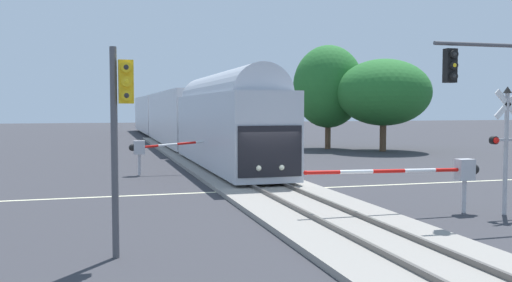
{
  "coord_description": "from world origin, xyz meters",
  "views": [
    {
      "loc": [
        -6.8,
        -22.42,
        3.5
      ],
      "look_at": [
        -0.02,
        1.59,
        2.0
      ],
      "focal_mm": 38.97,
      "sensor_mm": 36.0,
      "label": 1
    }
  ],
  "objects_px": {
    "oak_far_right": "(328,87)",
    "traffic_signal_near_left": "(120,117)",
    "crossing_gate_far": "(150,148)",
    "maple_right_background": "(384,92)",
    "crossing_gate_near": "(445,172)",
    "crossing_signal_mast": "(507,137)",
    "traffic_signal_near_right": "(509,84)",
    "commuter_train": "(174,116)"
  },
  "relations": [
    {
      "from": "crossing_gate_near",
      "to": "crossing_gate_far",
      "type": "bearing_deg",
      "value": 122.13
    },
    {
      "from": "oak_far_right",
      "to": "crossing_signal_mast",
      "type": "bearing_deg",
      "value": -101.78
    },
    {
      "from": "commuter_train",
      "to": "crossing_gate_far",
      "type": "relative_size",
      "value": 11.79
    },
    {
      "from": "oak_far_right",
      "to": "crossing_gate_near",
      "type": "bearing_deg",
      "value": -105.56
    },
    {
      "from": "crossing_gate_far",
      "to": "oak_far_right",
      "type": "bearing_deg",
      "value": 42.06
    },
    {
      "from": "crossing_gate_far",
      "to": "traffic_signal_near_right",
      "type": "distance_m",
      "value": 17.86
    },
    {
      "from": "crossing_signal_mast",
      "to": "traffic_signal_near_left",
      "type": "bearing_deg",
      "value": -171.08
    },
    {
      "from": "traffic_signal_near_right",
      "to": "oak_far_right",
      "type": "distance_m",
      "value": 30.18
    },
    {
      "from": "maple_right_background",
      "to": "traffic_signal_near_right",
      "type": "bearing_deg",
      "value": -110.91
    },
    {
      "from": "traffic_signal_near_left",
      "to": "maple_right_background",
      "type": "distance_m",
      "value": 34.44
    },
    {
      "from": "crossing_gate_near",
      "to": "traffic_signal_near_right",
      "type": "height_order",
      "value": "traffic_signal_near_right"
    },
    {
      "from": "commuter_train",
      "to": "traffic_signal_near_left",
      "type": "distance_m",
      "value": 39.78
    },
    {
      "from": "maple_right_background",
      "to": "crossing_gate_near",
      "type": "bearing_deg",
      "value": -114.37
    },
    {
      "from": "crossing_signal_mast",
      "to": "traffic_signal_near_left",
      "type": "xyz_separation_m",
      "value": [
        -12.26,
        -1.92,
        0.73
      ]
    },
    {
      "from": "crossing_gate_near",
      "to": "crossing_gate_far",
      "type": "relative_size",
      "value": 1.13
    },
    {
      "from": "crossing_signal_mast",
      "to": "crossing_gate_near",
      "type": "bearing_deg",
      "value": 159.94
    },
    {
      "from": "commuter_train",
      "to": "crossing_gate_far",
      "type": "height_order",
      "value": "commuter_train"
    },
    {
      "from": "crossing_gate_near",
      "to": "traffic_signal_near_left",
      "type": "relative_size",
      "value": 1.27
    },
    {
      "from": "traffic_signal_near_left",
      "to": "commuter_train",
      "type": "bearing_deg",
      "value": 80.83
    },
    {
      "from": "crossing_gate_near",
      "to": "traffic_signal_near_right",
      "type": "xyz_separation_m",
      "value": [
        1.16,
        -1.48,
        2.84
      ]
    },
    {
      "from": "crossing_gate_near",
      "to": "crossing_signal_mast",
      "type": "height_order",
      "value": "crossing_signal_mast"
    },
    {
      "from": "traffic_signal_near_left",
      "to": "crossing_gate_far",
      "type": "bearing_deg",
      "value": 82.63
    },
    {
      "from": "crossing_gate_far",
      "to": "traffic_signal_near_left",
      "type": "xyz_separation_m",
      "value": [
        -2.06,
        -15.94,
        1.86
      ]
    },
    {
      "from": "maple_right_background",
      "to": "crossing_gate_far",
      "type": "bearing_deg",
      "value": -150.53
    },
    {
      "from": "crossing_gate_far",
      "to": "oak_far_right",
      "type": "distance_m",
      "value": 22.11
    },
    {
      "from": "traffic_signal_near_left",
      "to": "traffic_signal_near_right",
      "type": "relative_size",
      "value": 0.87
    },
    {
      "from": "crossing_signal_mast",
      "to": "traffic_signal_near_right",
      "type": "bearing_deg",
      "value": -128.85
    },
    {
      "from": "crossing_gate_near",
      "to": "oak_far_right",
      "type": "xyz_separation_m",
      "value": [
        7.78,
        27.94,
        3.87
      ]
    },
    {
      "from": "crossing_gate_far",
      "to": "traffic_signal_near_right",
      "type": "bearing_deg",
      "value": -57.25
    },
    {
      "from": "maple_right_background",
      "to": "commuter_train",
      "type": "bearing_deg",
      "value": 140.72
    },
    {
      "from": "traffic_signal_near_right",
      "to": "oak_far_right",
      "type": "bearing_deg",
      "value": 77.31
    },
    {
      "from": "commuter_train",
      "to": "crossing_gate_near",
      "type": "distance_m",
      "value": 36.93
    },
    {
      "from": "oak_far_right",
      "to": "crossing_gate_far",
      "type": "bearing_deg",
      "value": -137.94
    },
    {
      "from": "traffic_signal_near_left",
      "to": "oak_far_right",
      "type": "xyz_separation_m",
      "value": [
        18.23,
        30.53,
        1.99
      ]
    },
    {
      "from": "traffic_signal_near_left",
      "to": "oak_far_right",
      "type": "height_order",
      "value": "oak_far_right"
    },
    {
      "from": "commuter_train",
      "to": "oak_far_right",
      "type": "xyz_separation_m",
      "value": [
        11.89,
        -8.74,
        2.55
      ]
    },
    {
      "from": "oak_far_right",
      "to": "traffic_signal_near_left",
      "type": "bearing_deg",
      "value": -120.84
    },
    {
      "from": "crossing_gate_far",
      "to": "maple_right_background",
      "type": "relative_size",
      "value": 0.73
    },
    {
      "from": "crossing_signal_mast",
      "to": "maple_right_background",
      "type": "xyz_separation_m",
      "value": [
        9.19,
        24.98,
        2.16
      ]
    },
    {
      "from": "crossing_gate_far",
      "to": "maple_right_background",
      "type": "xyz_separation_m",
      "value": [
        19.4,
        10.96,
        3.28
      ]
    },
    {
      "from": "traffic_signal_near_right",
      "to": "maple_right_background",
      "type": "height_order",
      "value": "maple_right_background"
    },
    {
      "from": "traffic_signal_near_right",
      "to": "crossing_gate_far",
      "type": "bearing_deg",
      "value": 122.75
    }
  ]
}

